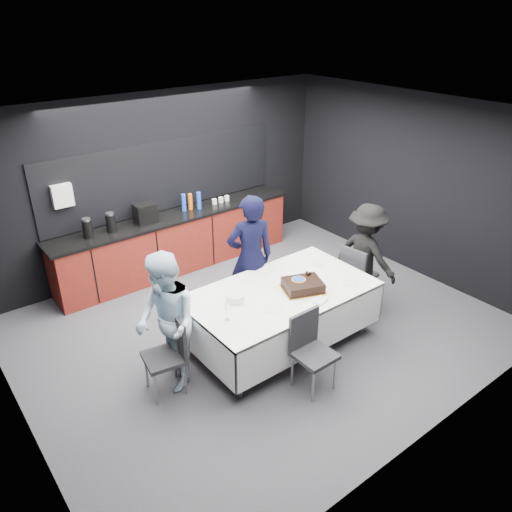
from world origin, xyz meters
The scene contains 18 objects.
ground centered at (0.00, 0.00, 0.00)m, with size 6.00×6.00×0.00m, color #47474D.
room_shell centered at (0.00, 0.00, 1.86)m, with size 6.04×5.04×2.82m.
kitchenette centered at (-0.02, 2.22, 0.54)m, with size 4.10×0.64×2.05m.
party_table centered at (0.00, -0.40, 0.64)m, with size 2.32×1.32×0.78m.
cake_assembly centered at (0.22, -0.55, 0.84)m, with size 0.60×0.55×0.16m.
plate_stack centered at (-0.59, -0.27, 0.83)m, with size 0.22×0.22×0.10m, color white.
loose_plate_near centered at (-0.34, -0.67, 0.78)m, with size 0.22×0.22×0.01m, color white.
loose_plate_right_a centered at (0.85, -0.16, 0.78)m, with size 0.21×0.21×0.01m, color white.
loose_plate_right_b centered at (0.81, -0.80, 0.78)m, with size 0.20×0.20×0.01m, color white.
loose_plate_far centered at (0.06, 0.00, 0.78)m, with size 0.18×0.18×0.01m, color white.
fork_pile centered at (0.20, -0.89, 0.79)m, with size 0.18×0.11×0.03m, color white.
champagne_flute centered at (-0.89, -0.52, 0.94)m, with size 0.06×0.06×0.22m.
chair_left centered at (-1.52, -0.32, 0.53)m, with size 0.48×0.48×0.92m.
chair_right centered at (1.44, -0.36, 0.53)m, with size 0.47×0.47×0.92m.
chair_near centered at (-0.25, -1.20, 0.53)m, with size 0.42×0.42×0.92m.
person_center centered at (0.10, 0.35, 0.89)m, with size 0.65×0.43×1.78m, color black.
person_left centered at (-1.48, -0.21, 0.82)m, with size 0.80×0.62×1.64m, color silver.
person_right centered at (1.61, -0.36, 0.75)m, with size 0.97×0.56×1.51m, color black.
Camera 1 is at (-3.46, -4.38, 3.94)m, focal length 35.00 mm.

